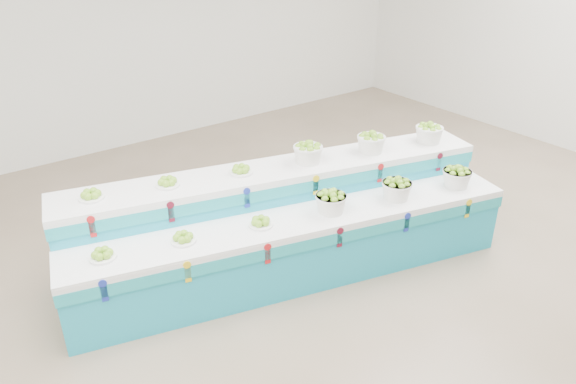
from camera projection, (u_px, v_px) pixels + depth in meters
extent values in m
plane|color=#74624C|center=(368.00, 283.00, 5.52)|extent=(10.00, 10.00, 0.00)
plane|color=silver|center=(143.00, 13.00, 8.17)|extent=(10.00, 0.00, 10.00)
cylinder|color=white|center=(102.00, 254.00, 4.61)|extent=(0.28, 0.28, 0.10)
cylinder|color=white|center=(183.00, 237.00, 4.85)|extent=(0.28, 0.28, 0.10)
cylinder|color=white|center=(261.00, 222.00, 5.10)|extent=(0.28, 0.28, 0.10)
cylinder|color=white|center=(91.00, 194.00, 4.94)|extent=(0.28, 0.28, 0.10)
cylinder|color=white|center=(167.00, 182.00, 5.17)|extent=(0.28, 0.28, 0.10)
cylinder|color=white|center=(241.00, 169.00, 5.42)|extent=(0.28, 0.28, 0.10)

